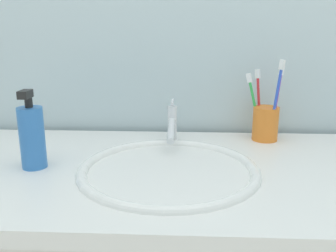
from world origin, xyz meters
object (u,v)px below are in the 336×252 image
(faucet, at_px, (171,125))
(toothbrush_purple, at_px, (276,98))
(toothbrush_red, at_px, (258,99))
(soap_dispenser, at_px, (31,136))
(toothbrush_green, at_px, (253,101))
(toothbrush_cup, at_px, (264,124))
(toothbrush_blue, at_px, (275,96))

(faucet, xyz_separation_m, toothbrush_purple, (0.27, 0.05, 0.07))
(toothbrush_red, xyz_separation_m, soap_dispenser, (-0.52, -0.25, -0.04))
(toothbrush_green, xyz_separation_m, soap_dispenser, (-0.51, -0.24, -0.03))
(toothbrush_red, bearing_deg, toothbrush_green, -140.82)
(toothbrush_purple, bearing_deg, toothbrush_red, 146.85)
(toothbrush_purple, height_order, toothbrush_green, toothbrush_purple)
(toothbrush_cup, distance_m, soap_dispenser, 0.58)
(faucet, relative_size, toothbrush_green, 0.88)
(faucet, bearing_deg, toothbrush_cup, 11.48)
(toothbrush_cup, bearing_deg, faucet, -168.52)
(faucet, xyz_separation_m, soap_dispenser, (-0.29, -0.17, 0.02))
(toothbrush_blue, bearing_deg, toothbrush_cup, 119.54)
(soap_dispenser, bearing_deg, faucet, 30.97)
(toothbrush_red, distance_m, toothbrush_purple, 0.05)
(toothbrush_cup, distance_m, toothbrush_green, 0.07)
(toothbrush_purple, bearing_deg, faucet, -170.56)
(faucet, relative_size, toothbrush_purple, 0.78)
(toothbrush_cup, distance_m, toothbrush_purple, 0.07)
(toothbrush_purple, bearing_deg, toothbrush_cup, 167.59)
(toothbrush_green, bearing_deg, toothbrush_purple, -15.36)
(toothbrush_red, xyz_separation_m, toothbrush_blue, (0.03, -0.05, 0.02))
(faucet, bearing_deg, soap_dispenser, -149.03)
(toothbrush_cup, relative_size, toothbrush_green, 0.52)
(toothbrush_red, bearing_deg, faucet, -162.58)
(toothbrush_cup, height_order, toothbrush_green, toothbrush_green)
(toothbrush_cup, relative_size, toothbrush_red, 0.50)
(toothbrush_blue, height_order, toothbrush_purple, toothbrush_blue)
(toothbrush_cup, height_order, toothbrush_red, toothbrush_red)
(toothbrush_purple, relative_size, soap_dispenser, 1.14)
(toothbrush_red, relative_size, toothbrush_purple, 0.93)
(faucet, height_order, toothbrush_purple, toothbrush_purple)
(faucet, height_order, toothbrush_red, toothbrush_red)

